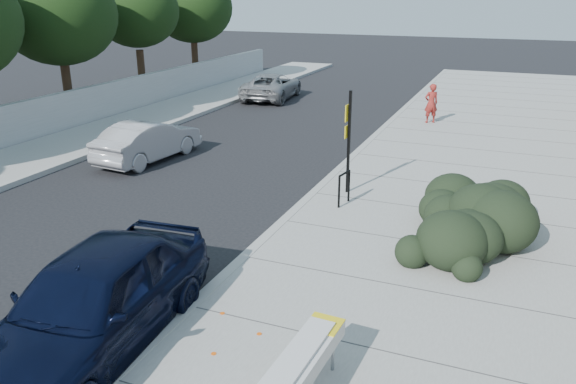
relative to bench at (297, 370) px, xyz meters
name	(u,v)px	position (x,y,z in m)	size (l,w,h in m)	color
ground	(244,263)	(-2.50, 3.54, -0.69)	(120.00, 120.00, 0.00)	black
sidewalk_near	(546,212)	(3.10, 8.54, -0.62)	(11.20, 50.00, 0.15)	gray
sidewalk_far	(57,149)	(-12.00, 8.54, -0.62)	(3.00, 50.00, 0.15)	gray
curb_near	(325,183)	(-2.50, 8.54, -0.61)	(0.22, 50.00, 0.17)	#9E9E99
curb_far	(93,153)	(-10.50, 8.54, -0.61)	(0.22, 50.00, 0.17)	#9E9E99
far_wall	(16,125)	(-13.70, 8.54, 0.06)	(0.30, 40.00, 1.50)	#9E9E99
tree_far_d	(58,15)	(-15.00, 12.54, 3.50)	(4.60, 4.60, 6.16)	#332114
tree_far_e	(136,11)	(-15.00, 17.54, 3.49)	(4.00, 4.00, 5.90)	#332114
tree_far_f	(192,8)	(-15.00, 22.54, 3.50)	(4.40, 4.40, 6.07)	#332114
bench	(297,370)	(0.00, 0.00, 0.00)	(0.59, 2.28, 0.68)	gray
bike_rack	(344,185)	(-1.52, 7.04, -0.05)	(0.15, 0.56, 0.82)	black
sign_post	(348,136)	(-1.71, 7.94, 0.96)	(0.11, 0.30, 2.64)	black
hedge	(469,208)	(1.46, 6.04, 0.16)	(1.87, 3.74, 1.40)	black
sedan_navy	(94,301)	(-3.30, 0.22, 0.10)	(1.87, 4.66, 1.59)	black
wagon_silver	(148,141)	(-8.50, 8.86, -0.06)	(1.34, 3.85, 1.27)	#A2A2A6
suv_silver	(272,86)	(-9.20, 20.15, -0.06)	(2.09, 4.54, 1.26)	gray
pedestrian	(431,103)	(-0.99, 17.02, 0.23)	(0.56, 0.37, 1.54)	maroon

